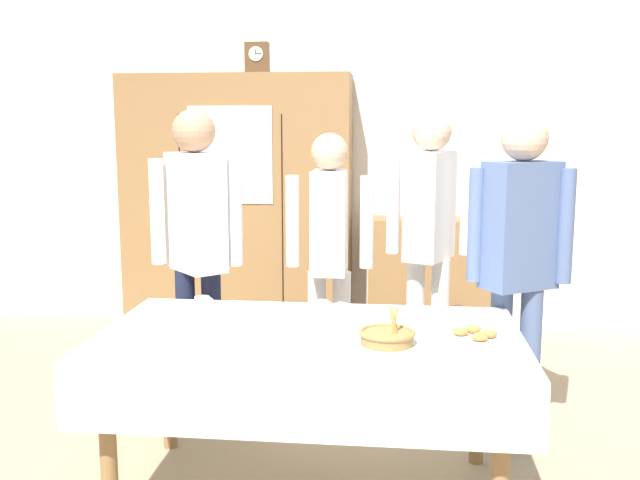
{
  "coord_description": "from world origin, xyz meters",
  "views": [
    {
      "loc": [
        0.37,
        -3.22,
        1.67
      ],
      "look_at": [
        0.0,
        0.2,
        1.11
      ],
      "focal_mm": 39.94,
      "sensor_mm": 36.0,
      "label": 1
    }
  ],
  "objects": [
    {
      "name": "tea_cup_back_edge",
      "position": [
        -0.67,
        -0.14,
        0.79
      ],
      "size": [
        0.13,
        0.13,
        0.06
      ],
      "color": "white",
      "rests_on": "dining_table"
    },
    {
      "name": "person_behind_table_left",
      "position": [
        0.57,
        1.07,
        1.08
      ],
      "size": [
        0.52,
        0.41,
        1.75
      ],
      "color": "silver",
      "rests_on": "ground"
    },
    {
      "name": "tea_cup_mid_left",
      "position": [
        0.01,
        0.12,
        0.79
      ],
      "size": [
        0.13,
        0.13,
        0.06
      ],
      "color": "silver",
      "rests_on": "dining_table"
    },
    {
      "name": "spoon_back_edge",
      "position": [
        -0.25,
        -0.33,
        0.77
      ],
      "size": [
        0.12,
        0.02,
        0.01
      ],
      "color": "silver",
      "rests_on": "dining_table"
    },
    {
      "name": "tea_cup_front_edge",
      "position": [
        -0.58,
        0.14,
        0.79
      ],
      "size": [
        0.13,
        0.13,
        0.06
      ],
      "color": "white",
      "rests_on": "dining_table"
    },
    {
      "name": "mantel_clock",
      "position": [
        -0.73,
        2.35,
        2.18
      ],
      "size": [
        0.18,
        0.11,
        0.24
      ],
      "color": "brown",
      "rests_on": "wall_cabinet"
    },
    {
      "name": "tea_cup_near_right",
      "position": [
        -0.51,
        -0.0,
        0.79
      ],
      "size": [
        0.13,
        0.13,
        0.06
      ],
      "color": "white",
      "rests_on": "dining_table"
    },
    {
      "name": "bread_basket",
      "position": [
        0.34,
        -0.33,
        0.8
      ],
      "size": [
        0.24,
        0.24,
        0.16
      ],
      "color": "#9E7542",
      "rests_on": "dining_table"
    },
    {
      "name": "person_beside_shelf",
      "position": [
        -0.02,
        0.92,
        0.99
      ],
      "size": [
        0.52,
        0.36,
        1.62
      ],
      "color": "silver",
      "rests_on": "ground"
    },
    {
      "name": "dining_table",
      "position": [
        0.0,
        -0.24,
        0.67
      ],
      "size": [
        1.86,
        1.07,
        0.76
      ],
      "color": "olive",
      "rests_on": "ground"
    },
    {
      "name": "bookshelf_low",
      "position": [
        0.67,
        2.41,
        0.47
      ],
      "size": [
        1.03,
        0.35,
        0.94
      ],
      "color": "olive",
      "rests_on": "ground"
    },
    {
      "name": "wall_cabinet",
      "position": [
        -0.9,
        2.35,
        1.03
      ],
      "size": [
        1.81,
        0.46,
        2.06
      ],
      "color": "olive",
      "rests_on": "ground"
    },
    {
      "name": "book_stack",
      "position": [
        0.67,
        2.41,
        0.99
      ],
      "size": [
        0.17,
        0.23,
        0.1
      ],
      "color": "#99332D",
      "rests_on": "bookshelf_low"
    },
    {
      "name": "tea_cup_far_right",
      "position": [
        -0.23,
        -0.07,
        0.79
      ],
      "size": [
        0.13,
        0.13,
        0.06
      ],
      "color": "silver",
      "rests_on": "dining_table"
    },
    {
      "name": "spoon_mid_right",
      "position": [
        0.38,
        -0.58,
        0.77
      ],
      "size": [
        0.12,
        0.02,
        0.01
      ],
      "color": "silver",
      "rests_on": "dining_table"
    },
    {
      "name": "person_near_right_end",
      "position": [
        -0.73,
        0.58,
        1.08
      ],
      "size": [
        0.52,
        0.4,
        1.76
      ],
      "color": "#191E38",
      "rests_on": "ground"
    },
    {
      "name": "ground_plane",
      "position": [
        0.0,
        0.0,
        0.0
      ],
      "size": [
        12.0,
        12.0,
        0.0
      ],
      "primitive_type": "plane",
      "color": "tan",
      "rests_on": "ground"
    },
    {
      "name": "back_wall",
      "position": [
        0.0,
        2.65,
        1.35
      ],
      "size": [
        6.4,
        0.1,
        2.7
      ],
      "primitive_type": "cube",
      "color": "silver",
      "rests_on": "ground"
    },
    {
      "name": "pastry_plate",
      "position": [
        0.71,
        -0.23,
        0.78
      ],
      "size": [
        0.28,
        0.28,
        0.05
      ],
      "color": "white",
      "rests_on": "dining_table"
    },
    {
      "name": "tea_cup_mid_right",
      "position": [
        0.78,
        0.03,
        0.79
      ],
      "size": [
        0.13,
        0.13,
        0.06
      ],
      "color": "white",
      "rests_on": "dining_table"
    },
    {
      "name": "person_behind_table_right",
      "position": [
        0.99,
        0.39,
        1.06
      ],
      "size": [
        0.52,
        0.36,
        1.72
      ],
      "color": "slate",
      "rests_on": "ground"
    }
  ]
}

